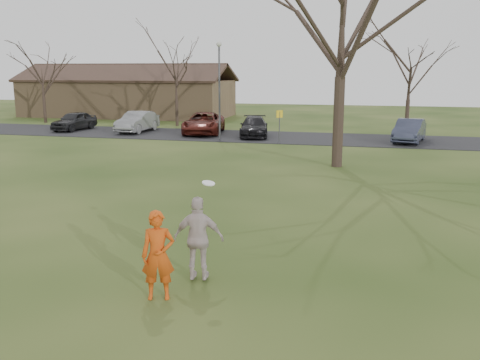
{
  "coord_description": "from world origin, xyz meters",
  "views": [
    {
      "loc": [
        3.45,
        -9.74,
        4.51
      ],
      "look_at": [
        0.0,
        4.0,
        1.5
      ],
      "focal_mm": 38.84,
      "sensor_mm": 36.0,
      "label": 1
    }
  ],
  "objects_px": {
    "building": "(128,96)",
    "player_defender": "(158,255)",
    "car_2": "(204,123)",
    "car_3": "(254,127)",
    "catching_play": "(199,238)",
    "big_tree": "(343,13)",
    "car_5": "(409,131)",
    "car_1": "(137,122)",
    "car_0": "(74,121)",
    "lamp_post": "(219,79)"
  },
  "relations": [
    {
      "from": "car_2",
      "to": "lamp_post",
      "type": "relative_size",
      "value": 0.86
    },
    {
      "from": "car_3",
      "to": "building",
      "type": "xyz_separation_m",
      "value": [
        -15.75,
        13.14,
        1.23
      ]
    },
    {
      "from": "car_1",
      "to": "player_defender",
      "type": "bearing_deg",
      "value": -62.96
    },
    {
      "from": "car_1",
      "to": "catching_play",
      "type": "relative_size",
      "value": 2.06
    },
    {
      "from": "player_defender",
      "to": "car_3",
      "type": "height_order",
      "value": "player_defender"
    },
    {
      "from": "catching_play",
      "to": "big_tree",
      "type": "bearing_deg",
      "value": 82.26
    },
    {
      "from": "car_0",
      "to": "car_3",
      "type": "distance_m",
      "value": 14.05
    },
    {
      "from": "car_2",
      "to": "car_5",
      "type": "distance_m",
      "value": 14.02
    },
    {
      "from": "car_1",
      "to": "big_tree",
      "type": "xyz_separation_m",
      "value": [
        15.15,
        -10.4,
        6.21
      ]
    },
    {
      "from": "car_2",
      "to": "building",
      "type": "bearing_deg",
      "value": 124.98
    },
    {
      "from": "player_defender",
      "to": "car_0",
      "type": "bearing_deg",
      "value": 106.12
    },
    {
      "from": "car_1",
      "to": "car_3",
      "type": "bearing_deg",
      "value": -2.29
    },
    {
      "from": "player_defender",
      "to": "catching_play",
      "type": "distance_m",
      "value": 1.14
    },
    {
      "from": "car_1",
      "to": "lamp_post",
      "type": "relative_size",
      "value": 0.72
    },
    {
      "from": "car_5",
      "to": "big_tree",
      "type": "relative_size",
      "value": 0.31
    },
    {
      "from": "catching_play",
      "to": "car_2",
      "type": "bearing_deg",
      "value": 107.8
    },
    {
      "from": "car_2",
      "to": "car_3",
      "type": "xyz_separation_m",
      "value": [
        3.85,
        -0.74,
        -0.09
      ]
    },
    {
      "from": "building",
      "to": "player_defender",
      "type": "bearing_deg",
      "value": -63.25
    },
    {
      "from": "car_5",
      "to": "car_0",
      "type": "bearing_deg",
      "value": -169.99
    },
    {
      "from": "car_1",
      "to": "catching_play",
      "type": "xyz_separation_m",
      "value": [
        13.16,
        -25.06,
        0.19
      ]
    },
    {
      "from": "player_defender",
      "to": "car_3",
      "type": "relative_size",
      "value": 0.4
    },
    {
      "from": "car_1",
      "to": "car_2",
      "type": "xyz_separation_m",
      "value": [
        5.05,
        0.2,
        0.01
      ]
    },
    {
      "from": "lamp_post",
      "to": "player_defender",
      "type": "bearing_deg",
      "value": -76.66
    },
    {
      "from": "player_defender",
      "to": "car_2",
      "type": "distance_m",
      "value": 27.36
    },
    {
      "from": "car_0",
      "to": "car_1",
      "type": "relative_size",
      "value": 0.91
    },
    {
      "from": "car_3",
      "to": "player_defender",
      "type": "bearing_deg",
      "value": -92.9
    },
    {
      "from": "player_defender",
      "to": "building",
      "type": "xyz_separation_m",
      "value": [
        -19.5,
        38.68,
        1.02
      ]
    },
    {
      "from": "car_3",
      "to": "building",
      "type": "distance_m",
      "value": 20.55
    },
    {
      "from": "player_defender",
      "to": "car_3",
      "type": "xyz_separation_m",
      "value": [
        -3.75,
        25.54,
        -0.21
      ]
    },
    {
      "from": "car_1",
      "to": "car_3",
      "type": "height_order",
      "value": "car_1"
    },
    {
      "from": "player_defender",
      "to": "building",
      "type": "bearing_deg",
      "value": 98.47
    },
    {
      "from": "building",
      "to": "big_tree",
      "type": "relative_size",
      "value": 1.47
    },
    {
      "from": "catching_play",
      "to": "big_tree",
      "type": "relative_size",
      "value": 0.16
    },
    {
      "from": "player_defender",
      "to": "car_2",
      "type": "relative_size",
      "value": 0.34
    },
    {
      "from": "car_0",
      "to": "building",
      "type": "height_order",
      "value": "building"
    },
    {
      "from": "player_defender",
      "to": "car_1",
      "type": "xyz_separation_m",
      "value": [
        -12.65,
        26.08,
        -0.12
      ]
    },
    {
      "from": "car_2",
      "to": "car_0",
      "type": "bearing_deg",
      "value": 172.88
    },
    {
      "from": "player_defender",
      "to": "car_0",
      "type": "relative_size",
      "value": 0.44
    },
    {
      "from": "catching_play",
      "to": "building",
      "type": "relative_size",
      "value": 0.11
    },
    {
      "from": "car_3",
      "to": "lamp_post",
      "type": "height_order",
      "value": "lamp_post"
    },
    {
      "from": "player_defender",
      "to": "car_2",
      "type": "height_order",
      "value": "player_defender"
    },
    {
      "from": "car_1",
      "to": "car_3",
      "type": "relative_size",
      "value": 1.0
    },
    {
      "from": "lamp_post",
      "to": "big_tree",
      "type": "height_order",
      "value": "big_tree"
    },
    {
      "from": "car_2",
      "to": "building",
      "type": "xyz_separation_m",
      "value": [
        -11.9,
        12.4,
        1.14
      ]
    },
    {
      "from": "building",
      "to": "car_3",
      "type": "bearing_deg",
      "value": -39.83
    },
    {
      "from": "car_0",
      "to": "car_5",
      "type": "distance_m",
      "value": 24.18
    },
    {
      "from": "car_2",
      "to": "big_tree",
      "type": "bearing_deg",
      "value": -55.2
    },
    {
      "from": "player_defender",
      "to": "car_5",
      "type": "xyz_separation_m",
      "value": [
        6.38,
        25.21,
        -0.15
      ]
    },
    {
      "from": "car_2",
      "to": "car_5",
      "type": "relative_size",
      "value": 1.24
    },
    {
      "from": "car_3",
      "to": "catching_play",
      "type": "relative_size",
      "value": 2.07
    }
  ]
}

